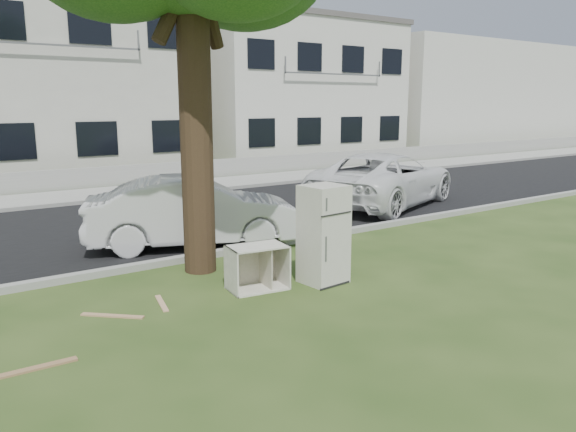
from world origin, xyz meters
TOP-DOWN VIEW (x-y plane):
  - ground at (0.00, 0.00)m, footprint 120.00×120.00m
  - road at (0.00, 6.00)m, footprint 120.00×7.00m
  - kerb_near at (0.00, 2.45)m, footprint 120.00×0.18m
  - kerb_far at (0.00, 9.55)m, footprint 120.00×0.18m
  - sidewalk at (0.00, 11.00)m, footprint 120.00×2.80m
  - low_wall at (0.00, 12.60)m, footprint 120.00×0.15m
  - townhouse_center at (0.00, 17.50)m, footprint 11.22×8.16m
  - townhouse_right at (12.00, 17.50)m, footprint 10.20×8.16m
  - filler_right at (26.00, 18.00)m, footprint 16.00×9.00m
  - fridge at (0.95, 0.09)m, footprint 0.70×0.66m
  - cabinet at (-0.11, 0.40)m, footprint 0.96×0.67m
  - plank_a at (-3.70, -0.50)m, footprint 1.22×0.12m
  - plank_b at (-2.34, 0.55)m, footprint 0.71×0.67m
  - plank_c at (-1.60, 0.63)m, footprint 0.23×0.70m
  - car_center at (0.28, 3.44)m, footprint 4.49×2.89m
  - car_right at (6.67, 4.55)m, footprint 5.90×4.19m

SIDE VIEW (x-z plane):
  - ground at x=0.00m, z-range 0.00..0.00m
  - kerb_near at x=0.00m, z-range -0.06..0.06m
  - kerb_far at x=0.00m, z-range -0.06..0.06m
  - road at x=0.00m, z-range 0.00..0.01m
  - sidewalk at x=0.00m, z-range 0.00..0.01m
  - plank_c at x=-1.60m, z-range 0.00..0.02m
  - plank_b at x=-2.34m, z-range 0.00..0.02m
  - plank_a at x=-3.70m, z-range 0.00..0.02m
  - cabinet at x=-0.11m, z-range 0.00..0.70m
  - low_wall at x=0.00m, z-range 0.00..0.70m
  - car_center at x=0.28m, z-range 0.00..1.40m
  - car_right at x=6.67m, z-range 0.00..1.49m
  - fridge at x=0.95m, z-range 0.00..1.59m
  - filler_right at x=26.00m, z-range 0.00..6.40m
  - townhouse_right at x=12.00m, z-range 0.00..6.84m
  - townhouse_center at x=0.00m, z-range 0.00..7.44m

